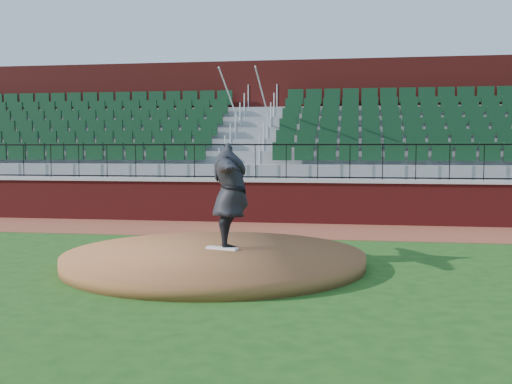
% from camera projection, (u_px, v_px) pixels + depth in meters
% --- Properties ---
extents(ground, '(90.00, 90.00, 0.00)m').
position_uv_depth(ground, '(243.00, 269.00, 11.17)').
color(ground, '#1B4614').
rests_on(ground, ground).
extents(warning_track, '(34.00, 3.20, 0.01)m').
position_uv_depth(warning_track, '(279.00, 230.00, 16.49)').
color(warning_track, brown).
rests_on(warning_track, ground).
extents(field_wall, '(34.00, 0.35, 1.20)m').
position_uv_depth(field_wall, '(286.00, 203.00, 18.02)').
color(field_wall, maroon).
rests_on(field_wall, ground).
extents(wall_cap, '(34.00, 0.45, 0.10)m').
position_uv_depth(wall_cap, '(286.00, 180.00, 17.98)').
color(wall_cap, '#B7B7B7').
rests_on(wall_cap, field_wall).
extents(wall_railing, '(34.00, 0.05, 1.00)m').
position_uv_depth(wall_railing, '(286.00, 162.00, 17.94)').
color(wall_railing, black).
rests_on(wall_railing, wall_cap).
extents(seating_stands, '(34.00, 5.10, 4.60)m').
position_uv_depth(seating_stands, '(295.00, 145.00, 20.58)').
color(seating_stands, gray).
rests_on(seating_stands, ground).
extents(concourse_wall, '(34.00, 0.50, 5.50)m').
position_uv_depth(concourse_wall, '(303.00, 134.00, 23.31)').
color(concourse_wall, maroon).
rests_on(concourse_wall, ground).
extents(pitchers_mound, '(5.62, 5.62, 0.25)m').
position_uv_depth(pitchers_mound, '(214.00, 259.00, 11.52)').
color(pitchers_mound, brown).
rests_on(pitchers_mound, ground).
extents(pitching_rubber, '(0.66, 0.34, 0.04)m').
position_uv_depth(pitching_rubber, '(222.00, 248.00, 11.82)').
color(pitching_rubber, white).
rests_on(pitching_rubber, pitchers_mound).
extents(pitcher, '(1.40, 2.60, 2.04)m').
position_uv_depth(pitcher, '(230.00, 196.00, 11.83)').
color(pitcher, black).
rests_on(pitcher, pitchers_mound).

